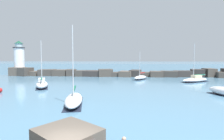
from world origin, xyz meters
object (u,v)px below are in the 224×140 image
object	(u,v)px
sailboat_moored_3	(195,79)
sailboat_moored_4	(74,99)
sailboat_moored_0	(42,84)
lighthouse	(19,61)
mooring_buoy_far_side	(0,90)
sailboat_moored_2	(140,77)

from	to	relation	value
sailboat_moored_3	sailboat_moored_4	bearing A→B (deg)	-136.16
sailboat_moored_3	sailboat_moored_0	bearing A→B (deg)	-161.47
lighthouse	mooring_buoy_far_side	size ratio (longest dim) A/B	11.84
sailboat_moored_3	mooring_buoy_far_side	distance (m)	39.09
sailboat_moored_2	mooring_buoy_far_side	distance (m)	30.30
sailboat_moored_0	sailboat_moored_4	bearing A→B (deg)	-49.34
lighthouse	sailboat_moored_4	world-z (taller)	lighthouse
lighthouse	sailboat_moored_2	size ratio (longest dim) A/B	1.53
sailboat_moored_3	sailboat_moored_4	world-z (taller)	sailboat_moored_4
lighthouse	sailboat_moored_4	size ratio (longest dim) A/B	1.20
sailboat_moored_4	mooring_buoy_far_side	xyz separation A→B (m)	(-13.80, 5.96, -0.18)
sailboat_moored_0	mooring_buoy_far_side	bearing A→B (deg)	-133.57
sailboat_moored_0	mooring_buoy_far_side	size ratio (longest dim) A/B	9.36
sailboat_moored_0	sailboat_moored_4	distance (m)	14.18
sailboat_moored_2	mooring_buoy_far_side	size ratio (longest dim) A/B	7.74
sailboat_moored_0	sailboat_moored_2	xyz separation A→B (m)	(19.16, 14.05, -0.15)
lighthouse	mooring_buoy_far_side	world-z (taller)	lighthouse
sailboat_moored_4	mooring_buoy_far_side	distance (m)	15.04
lighthouse	sailboat_moored_2	distance (m)	38.70
sailboat_moored_2	sailboat_moored_3	xyz separation A→B (m)	(12.24, -3.53, 0.03)
mooring_buoy_far_side	lighthouse	bearing A→B (deg)	117.00
lighthouse	sailboat_moored_0	world-z (taller)	lighthouse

